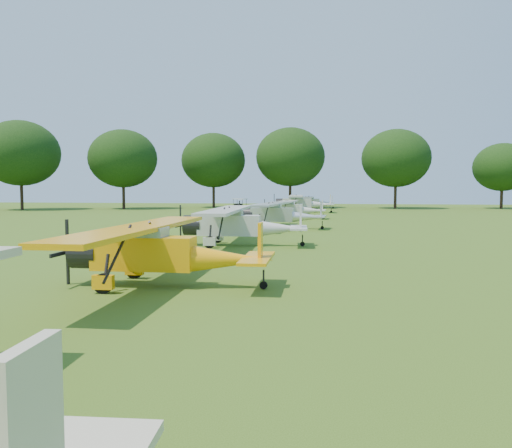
% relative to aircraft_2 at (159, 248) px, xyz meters
% --- Properties ---
extents(ground, '(160.00, 160.00, 0.00)m').
position_rel_aircraft_2_xyz_m(ground, '(0.20, 9.07, -1.20)').
color(ground, '#355314').
rests_on(ground, ground).
extents(tree_belt, '(137.36, 130.27, 14.52)m').
position_rel_aircraft_2_xyz_m(tree_belt, '(3.77, 9.24, 6.83)').
color(tree_belt, '#331D13').
rests_on(tree_belt, ground).
extents(aircraft_2, '(6.55, 10.42, 2.06)m').
position_rel_aircraft_2_xyz_m(aircraft_2, '(0.00, 0.00, 0.00)').
color(aircraft_2, '#FFA60A').
rests_on(aircraft_2, ground).
extents(aircraft_3, '(6.88, 10.96, 2.16)m').
position_rel_aircraft_2_xyz_m(aircraft_3, '(0.26, 11.35, 0.06)').
color(aircraft_3, silver).
rests_on(aircraft_3, ground).
extents(aircraft_4, '(6.74, 10.72, 2.11)m').
position_rel_aircraft_2_xyz_m(aircraft_4, '(1.05, 23.24, 0.03)').
color(aircraft_4, silver).
rests_on(aircraft_4, ground).
extents(aircraft_5, '(6.30, 10.00, 1.98)m').
position_rel_aircraft_2_xyz_m(aircraft_5, '(1.03, 35.94, -0.05)').
color(aircraft_5, silver).
rests_on(aircraft_5, ground).
extents(aircraft_6, '(7.69, 12.25, 2.41)m').
position_rel_aircraft_2_xyz_m(aircraft_6, '(1.01, 49.46, 0.21)').
color(aircraft_6, silver).
rests_on(aircraft_6, ground).
extents(aircraft_7, '(6.42, 10.21, 2.02)m').
position_rel_aircraft_2_xyz_m(aircraft_7, '(1.77, 63.72, -0.02)').
color(aircraft_7, silver).
rests_on(aircraft_7, ground).
extents(golf_cart, '(2.25, 1.81, 1.68)m').
position_rel_aircraft_2_xyz_m(golf_cart, '(-7.94, 53.90, -0.64)').
color(golf_cart, '#A2140B').
rests_on(golf_cart, ground).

